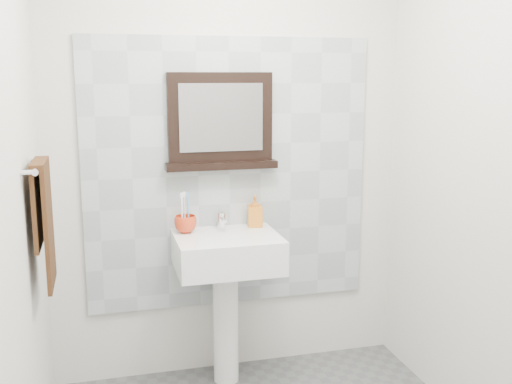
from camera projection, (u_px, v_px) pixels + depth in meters
back_wall at (229, 156)px, 3.33m from camera, size 2.00×0.01×2.50m
front_wall at (453, 293)px, 1.25m from camera, size 2.00×0.01×2.50m
left_wall at (11, 208)px, 2.04m from camera, size 0.01×2.20×2.50m
splashback at (229, 174)px, 3.34m from camera, size 1.60×0.02×1.50m
pedestal_sink at (227, 268)px, 3.21m from camera, size 0.55×0.44×0.96m
toothbrush_cup at (185, 224)px, 3.22m from camera, size 0.14×0.14×0.09m
toothbrushes at (185, 210)px, 3.20m from camera, size 0.05×0.04×0.21m
soap_dispenser at (255, 211)px, 3.34m from camera, size 0.09×0.09×0.18m
framed_mirror at (220, 124)px, 3.25m from camera, size 0.61×0.11×0.52m
towel_bar at (38, 165)px, 2.51m from camera, size 0.07×0.40×0.03m
hand_towel at (44, 214)px, 2.55m from camera, size 0.06×0.30×0.55m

